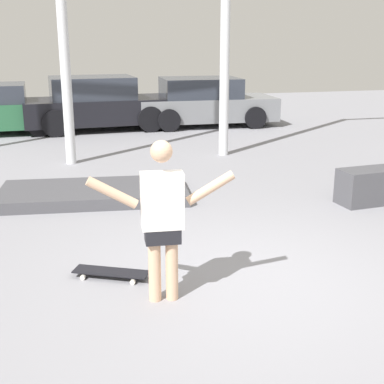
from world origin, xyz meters
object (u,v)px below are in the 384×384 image
object	(u,v)px
parked_car_black	(97,104)
parked_car_grey	(204,103)
skateboard	(111,272)
skateboarder	(162,215)
manual_pad	(94,193)

from	to	relation	value
parked_car_black	parked_car_grey	bearing A→B (deg)	-3.51
parked_car_black	parked_car_grey	world-z (taller)	parked_car_black
skateboard	parked_car_black	xyz separation A→B (m)	(0.73, 9.61, 0.63)
skateboarder	skateboard	distance (m)	1.10
parked_car_black	parked_car_grey	xyz separation A→B (m)	(3.02, -0.04, -0.04)
skateboarder	parked_car_black	distance (m)	10.23
skateboard	parked_car_grey	world-z (taller)	parked_car_grey
skateboarder	parked_car_grey	world-z (taller)	skateboarder
parked_car_black	skateboarder	bearing A→B (deg)	-94.29
skateboarder	parked_car_grey	size ratio (longest dim) A/B	0.39
manual_pad	parked_car_black	xyz separation A→B (m)	(0.66, 6.65, 0.60)
manual_pad	parked_car_grey	xyz separation A→B (m)	(3.69, 6.61, 0.56)
skateboarder	skateboard	bearing A→B (deg)	130.64
skateboard	parked_car_black	world-z (taller)	parked_car_black
manual_pad	parked_car_grey	world-z (taller)	parked_car_grey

